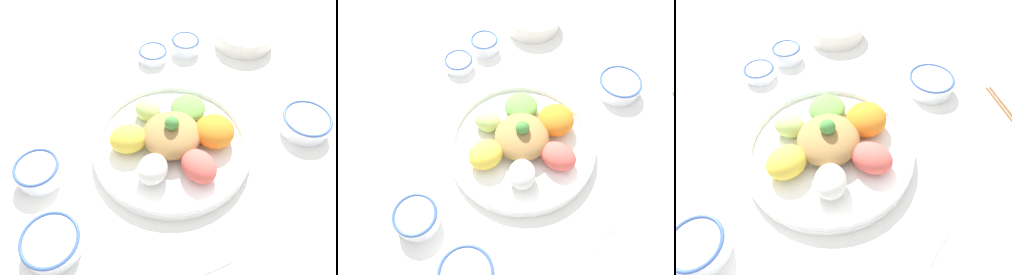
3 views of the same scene
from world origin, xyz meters
The scene contains 9 objects.
ground_plane centered at (0.00, 0.00, 0.00)m, with size 2.40×2.40×0.00m, color white.
salad_platter centered at (0.02, -0.04, 0.03)m, with size 0.37×0.37×0.11m.
sauce_bowl_red centered at (-0.24, -0.24, 0.02)m, with size 0.12×0.12×0.04m.
rice_bowl_blue centered at (0.10, 0.32, 0.02)m, with size 0.08×0.08×0.04m.
sauce_bowl_dark centered at (0.35, -0.02, 0.02)m, with size 0.12×0.12×0.04m.
rice_bowl_plain centered at (0.00, 0.29, 0.02)m, with size 0.08×0.08×0.03m.
sauce_bowl_far centered at (-0.29, -0.08, 0.03)m, with size 0.10×0.10×0.05m.
side_serving_bowl centered at (0.29, 0.34, 0.03)m, with size 0.17×0.17×0.05m.
serving_spoon_extra centered at (0.22, 0.13, 0.00)m, with size 0.07×0.13×0.01m.
Camera 1 is at (-0.05, -0.48, 0.65)m, focal length 35.00 mm.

